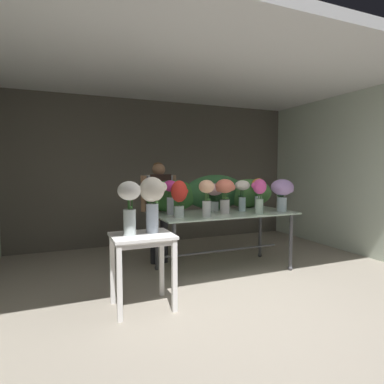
{
  "coord_description": "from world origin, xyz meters",
  "views": [
    {
      "loc": [
        -1.85,
        -2.23,
        1.49
      ],
      "look_at": [
        -0.37,
        1.33,
        1.19
      ],
      "focal_mm": 29.43,
      "sensor_mm": 36.0,
      "label": 1
    }
  ],
  "objects_px": {
    "vase_white_roses_tall": "(129,203)",
    "vase_blush_roses": "(214,193)",
    "vase_peach_peonies": "(206,194)",
    "vase_scarlet_snapdragons": "(179,196)",
    "vase_magenta_lilies": "(170,192)",
    "vase_sunset_freesia": "(258,190)",
    "vase_cream_lisianthus_tall": "(152,197)",
    "side_table_white": "(142,246)",
    "vase_lilac_hydrangea": "(282,190)",
    "vase_fuchsia_ranunculus": "(259,192)",
    "florist": "(159,202)",
    "vase_coral_dahlias": "(225,191)",
    "display_table_glass": "(224,221)",
    "vase_ivory_tulips": "(242,191)"
  },
  "relations": [
    {
      "from": "side_table_white",
      "to": "vase_cream_lisianthus_tall",
      "type": "height_order",
      "value": "vase_cream_lisianthus_tall"
    },
    {
      "from": "vase_ivory_tulips",
      "to": "vase_cream_lisianthus_tall",
      "type": "bearing_deg",
      "value": -155.23
    },
    {
      "from": "vase_sunset_freesia",
      "to": "vase_ivory_tulips",
      "type": "relative_size",
      "value": 1.04
    },
    {
      "from": "vase_scarlet_snapdragons",
      "to": "vase_blush_roses",
      "type": "relative_size",
      "value": 1.17
    },
    {
      "from": "display_table_glass",
      "to": "vase_magenta_lilies",
      "type": "distance_m",
      "value": 0.9
    },
    {
      "from": "display_table_glass",
      "to": "vase_magenta_lilies",
      "type": "bearing_deg",
      "value": 173.08
    },
    {
      "from": "side_table_white",
      "to": "vase_fuchsia_ranunculus",
      "type": "bearing_deg",
      "value": 14.64
    },
    {
      "from": "display_table_glass",
      "to": "vase_white_roses_tall",
      "type": "bearing_deg",
      "value": -153.43
    },
    {
      "from": "vase_magenta_lilies",
      "to": "vase_white_roses_tall",
      "type": "relative_size",
      "value": 0.84
    },
    {
      "from": "side_table_white",
      "to": "florist",
      "type": "bearing_deg",
      "value": 66.87
    },
    {
      "from": "vase_white_roses_tall",
      "to": "vase_blush_roses",
      "type": "bearing_deg",
      "value": 33.33
    },
    {
      "from": "vase_ivory_tulips",
      "to": "vase_coral_dahlias",
      "type": "bearing_deg",
      "value": -158.7
    },
    {
      "from": "vase_fuchsia_ranunculus",
      "to": "vase_white_roses_tall",
      "type": "height_order",
      "value": "vase_white_roses_tall"
    },
    {
      "from": "display_table_glass",
      "to": "vase_lilac_hydrangea",
      "type": "xyz_separation_m",
      "value": [
        0.85,
        -0.22,
        0.43
      ]
    },
    {
      "from": "florist",
      "to": "vase_blush_roses",
      "type": "height_order",
      "value": "florist"
    },
    {
      "from": "display_table_glass",
      "to": "vase_ivory_tulips",
      "type": "xyz_separation_m",
      "value": [
        0.32,
        0.02,
        0.42
      ]
    },
    {
      "from": "display_table_glass",
      "to": "vase_lilac_hydrangea",
      "type": "bearing_deg",
      "value": -14.26
    },
    {
      "from": "vase_fuchsia_ranunculus",
      "to": "vase_magenta_lilies",
      "type": "bearing_deg",
      "value": 162.07
    },
    {
      "from": "vase_sunset_freesia",
      "to": "vase_blush_roses",
      "type": "bearing_deg",
      "value": 174.54
    },
    {
      "from": "vase_blush_roses",
      "to": "vase_lilac_hydrangea",
      "type": "relative_size",
      "value": 0.86
    },
    {
      "from": "vase_white_roses_tall",
      "to": "vase_peach_peonies",
      "type": "bearing_deg",
      "value": 22.86
    },
    {
      "from": "vase_blush_roses",
      "to": "vase_white_roses_tall",
      "type": "bearing_deg",
      "value": -146.67
    },
    {
      "from": "vase_scarlet_snapdragons",
      "to": "vase_magenta_lilies",
      "type": "bearing_deg",
      "value": 97.4
    },
    {
      "from": "side_table_white",
      "to": "vase_cream_lisianthus_tall",
      "type": "relative_size",
      "value": 1.32
    },
    {
      "from": "side_table_white",
      "to": "vase_blush_roses",
      "type": "distance_m",
      "value": 1.7
    },
    {
      "from": "display_table_glass",
      "to": "vase_sunset_freesia",
      "type": "bearing_deg",
      "value": 11.0
    },
    {
      "from": "vase_sunset_freesia",
      "to": "display_table_glass",
      "type": "bearing_deg",
      "value": -169.0
    },
    {
      "from": "vase_sunset_freesia",
      "to": "vase_cream_lisianthus_tall",
      "type": "height_order",
      "value": "vase_cream_lisianthus_tall"
    },
    {
      "from": "vase_scarlet_snapdragons",
      "to": "vase_cream_lisianthus_tall",
      "type": "height_order",
      "value": "vase_cream_lisianthus_tall"
    },
    {
      "from": "vase_blush_roses",
      "to": "vase_lilac_hydrangea",
      "type": "height_order",
      "value": "vase_lilac_hydrangea"
    },
    {
      "from": "vase_blush_roses",
      "to": "vase_white_roses_tall",
      "type": "height_order",
      "value": "vase_white_roses_tall"
    },
    {
      "from": "side_table_white",
      "to": "vase_cream_lisianthus_tall",
      "type": "bearing_deg",
      "value": 22.18
    },
    {
      "from": "vase_peach_peonies",
      "to": "vase_fuchsia_ranunculus",
      "type": "height_order",
      "value": "same"
    },
    {
      "from": "vase_fuchsia_ranunculus",
      "to": "vase_cream_lisianthus_tall",
      "type": "relative_size",
      "value": 0.81
    },
    {
      "from": "vase_coral_dahlias",
      "to": "side_table_white",
      "type": "bearing_deg",
      "value": -154.55
    },
    {
      "from": "vase_magenta_lilies",
      "to": "vase_blush_roses",
      "type": "bearing_deg",
      "value": 8.28
    },
    {
      "from": "vase_fuchsia_ranunculus",
      "to": "vase_lilac_hydrangea",
      "type": "relative_size",
      "value": 1.03
    },
    {
      "from": "vase_blush_roses",
      "to": "vase_lilac_hydrangea",
      "type": "distance_m",
      "value": 1.0
    },
    {
      "from": "florist",
      "to": "vase_magenta_lilies",
      "type": "bearing_deg",
      "value": -91.82
    },
    {
      "from": "display_table_glass",
      "to": "vase_ivory_tulips",
      "type": "distance_m",
      "value": 0.53
    },
    {
      "from": "display_table_glass",
      "to": "side_table_white",
      "type": "xyz_separation_m",
      "value": [
        -1.38,
        -0.76,
        -0.06
      ]
    },
    {
      "from": "florist",
      "to": "vase_peach_peonies",
      "type": "distance_m",
      "value": 1.07
    },
    {
      "from": "vase_blush_roses",
      "to": "display_table_glass",
      "type": "bearing_deg",
      "value": -73.97
    },
    {
      "from": "vase_coral_dahlias",
      "to": "display_table_glass",
      "type": "bearing_deg",
      "value": 67.14
    },
    {
      "from": "vase_fuchsia_ranunculus",
      "to": "vase_magenta_lilies",
      "type": "relative_size",
      "value": 1.03
    },
    {
      "from": "display_table_glass",
      "to": "vase_fuchsia_ranunculus",
      "type": "xyz_separation_m",
      "value": [
        0.4,
        -0.29,
        0.42
      ]
    },
    {
      "from": "vase_coral_dahlias",
      "to": "vase_fuchsia_ranunculus",
      "type": "bearing_deg",
      "value": -20.16
    },
    {
      "from": "vase_scarlet_snapdragons",
      "to": "vase_magenta_lilies",
      "type": "relative_size",
      "value": 1.01
    },
    {
      "from": "vase_lilac_hydrangea",
      "to": "vase_ivory_tulips",
      "type": "relative_size",
      "value": 1.04
    },
    {
      "from": "vase_white_roses_tall",
      "to": "vase_magenta_lilies",
      "type": "bearing_deg",
      "value": 49.4
    }
  ]
}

